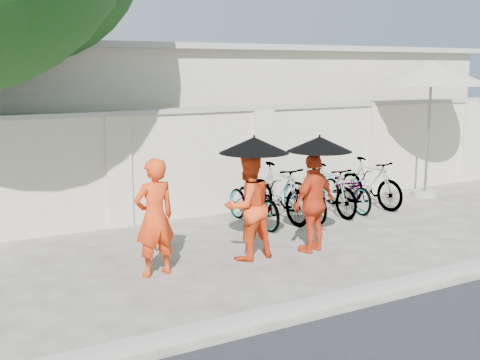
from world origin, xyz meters
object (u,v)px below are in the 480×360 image
monk_left (154,217)px  monk_center (248,206)px  monk_right (314,203)px  patio_umbrella (432,75)px

monk_left → monk_center: size_ratio=1.02×
monk_right → patio_umbrella: 5.46m
monk_left → monk_center: (1.48, 0.01, -0.02)m
patio_umbrella → monk_right: bearing=-155.3°
monk_left → monk_right: (2.55, -0.17, -0.05)m
monk_center → patio_umbrella: (5.71, 1.95, 1.88)m
monk_left → patio_umbrella: bearing=-170.9°
monk_right → patio_umbrella: size_ratio=0.47×
monk_center → monk_right: size_ratio=1.04×
monk_center → monk_right: monk_center is taller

